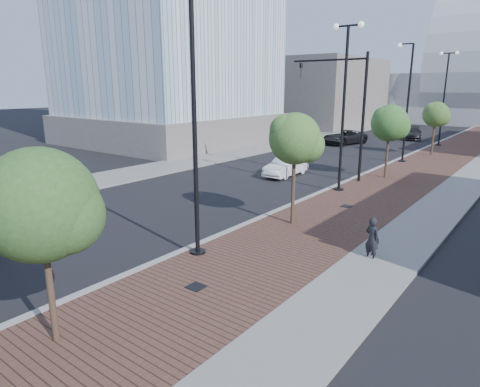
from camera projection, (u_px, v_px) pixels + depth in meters
The scene contains 20 objects.
sidewalk at pixel (457, 156), 36.53m from camera, with size 7.00×140.00×0.12m, color #4C2D23.
curb at pixel (415, 152), 38.59m from camera, with size 0.30×140.00×0.14m, color gray.
west_sidewalk at pixel (294, 141), 46.26m from camera, with size 4.00×140.00×0.12m, color slate.
white_sedan at pixel (286, 166), 28.60m from camera, with size 1.42×4.07×1.34m, color white.
dark_car_mid at pixel (344, 137), 44.29m from camera, with size 2.47×5.37×1.49m, color black.
dark_car_far at pixel (412, 133), 48.46m from camera, with size 1.98×4.87×1.41m, color black.
pedestrian at pixel (372, 239), 14.62m from camera, with size 0.58×0.38×1.59m, color black.
streetlight_1 at pixel (192, 136), 14.20m from camera, with size 1.44×0.56×9.21m.
streetlight_2 at pixel (344, 108), 23.23m from camera, with size 1.72×0.56×9.28m.
streetlight_3 at pixel (406, 108), 32.63m from camera, with size 1.44×0.56×9.21m.
streetlight_4 at pixel (444, 98), 41.66m from camera, with size 1.72×0.56×9.28m.
traffic_mast at pixel (350, 103), 26.02m from camera, with size 5.09×0.20×8.00m.
tree_0 at pixel (42, 206), 9.15m from camera, with size 2.58×2.57×4.75m.
tree_1 at pixel (296, 139), 17.50m from camera, with size 2.26×2.19×4.95m.
tree_2 at pixel (390, 123), 26.75m from camera, with size 2.40×2.35×4.87m.
tree_3 at pixel (436, 115), 35.98m from camera, with size 2.25×2.17×4.73m.
tower_podium at pixel (171, 128), 46.25m from camera, with size 19.00×19.00×3.00m, color #69625E.
commercial_block_nw at pixel (321, 93), 64.52m from camera, with size 14.00×20.00×10.00m, color #66605B.
utility_cover_1 at pixel (196, 287), 12.59m from camera, with size 0.50×0.50×0.02m, color black.
utility_cover_2 at pixel (346, 206), 21.03m from camera, with size 0.50×0.50×0.02m, color black.
Camera 1 is at (10.45, -0.30, 6.00)m, focal length 31.23 mm.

